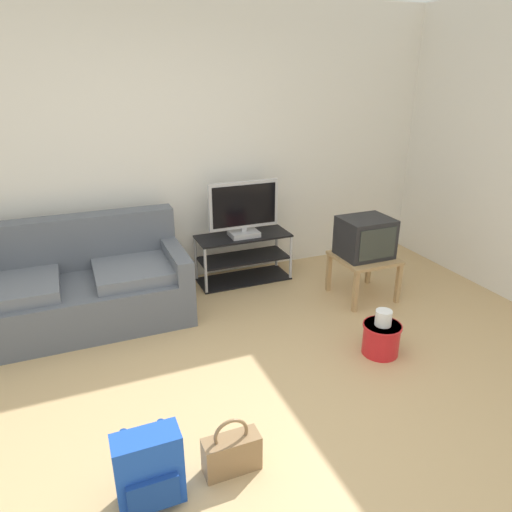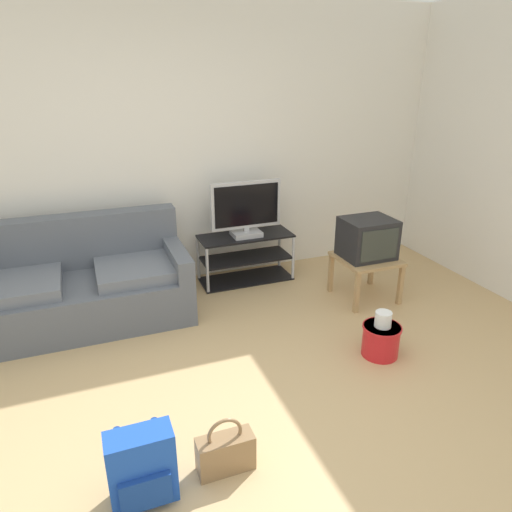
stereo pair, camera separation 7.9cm
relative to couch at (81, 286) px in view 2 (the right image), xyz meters
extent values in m
cube|color=tan|center=(0.79, -1.86, -0.32)|extent=(9.00, 9.80, 0.02)
cube|color=silver|center=(0.79, 0.59, 1.04)|extent=(9.00, 0.10, 2.70)
cube|color=#565B66|center=(0.00, -0.06, -0.12)|extent=(1.81, 0.88, 0.39)
cube|color=#565B66|center=(0.00, 0.28, 0.31)|extent=(1.81, 0.20, 0.48)
cube|color=#565B66|center=(0.83, -0.06, 0.18)|extent=(0.14, 0.88, 0.20)
cube|color=slate|center=(-0.50, -0.12, 0.12)|extent=(0.72, 0.62, 0.10)
cube|color=slate|center=(0.50, -0.12, 0.12)|extent=(0.72, 0.62, 0.10)
cube|color=black|center=(1.61, 0.25, 0.17)|extent=(0.95, 0.38, 0.02)
cube|color=black|center=(1.61, 0.25, -0.07)|extent=(0.91, 0.37, 0.02)
cube|color=black|center=(1.61, 0.25, -0.30)|extent=(0.95, 0.38, 0.02)
cylinder|color=#B7B7BC|center=(1.15, 0.07, -0.07)|extent=(0.03, 0.03, 0.49)
cylinder|color=#B7B7BC|center=(2.07, 0.07, -0.07)|extent=(0.03, 0.03, 0.49)
cylinder|color=#B7B7BC|center=(1.15, 0.43, -0.07)|extent=(0.03, 0.03, 0.49)
cylinder|color=#B7B7BC|center=(2.07, 0.43, -0.07)|extent=(0.03, 0.03, 0.49)
cube|color=#B2B2B7|center=(1.61, 0.23, 0.20)|extent=(0.29, 0.22, 0.05)
cube|color=#B2B2B7|center=(1.61, 0.23, 0.25)|extent=(0.05, 0.04, 0.04)
cube|color=#B2B2B7|center=(1.61, 0.23, 0.50)|extent=(0.72, 0.04, 0.47)
cube|color=black|center=(1.61, 0.21, 0.50)|extent=(0.66, 0.01, 0.41)
cube|color=tan|center=(2.53, -0.54, 0.09)|extent=(0.53, 0.53, 0.03)
cube|color=tan|center=(2.30, -0.78, -0.12)|extent=(0.04, 0.04, 0.39)
cube|color=tan|center=(2.77, -0.78, -0.12)|extent=(0.04, 0.04, 0.39)
cube|color=tan|center=(2.30, -0.31, -0.12)|extent=(0.04, 0.04, 0.39)
cube|color=tan|center=(2.77, -0.31, -0.12)|extent=(0.04, 0.04, 0.39)
cube|color=#232326|center=(2.53, -0.52, 0.29)|extent=(0.46, 0.38, 0.37)
cube|color=#333833|center=(2.53, -0.72, 0.29)|extent=(0.38, 0.01, 0.29)
cube|color=blue|center=(0.21, -2.10, -0.11)|extent=(0.33, 0.16, 0.42)
cube|color=navy|center=(0.21, -2.19, -0.18)|extent=(0.25, 0.04, 0.18)
cylinder|color=navy|center=(0.12, -2.00, -0.08)|extent=(0.04, 0.04, 0.33)
cylinder|color=navy|center=(0.30, -2.00, -0.08)|extent=(0.04, 0.04, 0.33)
cube|color=olive|center=(0.66, -2.07, -0.21)|extent=(0.31, 0.13, 0.22)
torus|color=olive|center=(0.66, -2.07, -0.07)|extent=(0.20, 0.02, 0.20)
cylinder|color=red|center=(2.11, -1.43, -0.19)|extent=(0.28, 0.28, 0.25)
cylinder|color=red|center=(2.11, -1.43, -0.07)|extent=(0.30, 0.30, 0.02)
cylinder|color=white|center=(2.11, -1.43, -0.01)|extent=(0.13, 0.13, 0.14)
camera|label=1|loc=(0.04, -3.94, 1.75)|focal=32.93mm
camera|label=2|loc=(0.11, -3.97, 1.75)|focal=32.93mm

